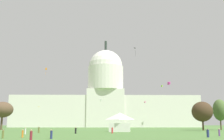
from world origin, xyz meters
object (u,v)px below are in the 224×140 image
person_navy_front_right (208,133)px  person_maroon_aisle_center (31,136)px  kite_magenta_low (169,83)px  person_navy_back_center (51,135)px  person_orange_back_right (23,134)px  kite_gold_low (39,108)px  tree_west_mid (3,110)px  kite_white_low (101,100)px  kite_orange_mid (46,69)px  person_white_mid_left (25,131)px  person_purple_near_tree_east (219,133)px  person_red_lawn_far_right (112,130)px  person_olive_front_center (39,130)px  capitol_building (106,100)px  kite_black_high (136,49)px  tree_east_mid (220,110)px  event_tent (120,122)px  tree_east_far (202,112)px  kite_lime_mid (162,86)px  person_olive_near_tent (3,134)px  person_black_edge_west (76,131)px

person_navy_front_right → person_maroon_aisle_center: person_maroon_aisle_center is taller
kite_magenta_low → person_navy_back_center: bearing=-87.9°
person_orange_back_right → kite_gold_low: kite_gold_low is taller
person_navy_front_right → person_navy_back_center: 28.45m
tree_west_mid → kite_white_low: (41.22, 15.22, 5.46)m
tree_west_mid → kite_orange_mid: kite_orange_mid is taller
person_navy_front_right → kite_gold_low: size_ratio=1.40×
person_white_mid_left → kite_magenta_low: (38.03, 13.50, 13.62)m
person_maroon_aisle_center → person_purple_near_tree_east: bearing=-159.9°
person_navy_back_center → person_red_lawn_far_right: bearing=2.7°
person_white_mid_left → person_olive_front_center: 9.97m
capitol_building → person_purple_near_tree_east: (23.21, -142.87, -18.75)m
kite_black_high → kite_gold_low: bearing=117.1°
person_maroon_aisle_center → tree_east_mid: bearing=-132.2°
event_tent → person_purple_near_tree_east: 36.50m
person_orange_back_right → person_navy_front_right: bearing=-89.0°
tree_west_mid → person_navy_back_center: 79.78m
kite_black_high → person_navy_front_right: bearing=-145.9°
kite_orange_mid → person_navy_front_right: bearing=2.1°
tree_west_mid → person_white_mid_left: 56.89m
person_orange_back_right → event_tent: bearing=-27.6°
tree_east_far → kite_lime_mid: kite_lime_mid is taller
kite_lime_mid → person_red_lawn_far_right: bearing=-154.5°
capitol_building → person_navy_front_right: 150.02m
event_tent → kite_orange_mid: size_ratio=1.94×
tree_west_mid → person_navy_front_right: 91.71m
person_olive_front_center → kite_black_high: (33.01, 54.49, 38.30)m
tree_east_mid → person_white_mid_left: bearing=-145.9°
person_olive_near_tent → tree_east_mid: bearing=-164.0°
person_olive_front_center → person_red_lawn_far_right: person_olive_front_center is taller
person_navy_front_right → kite_black_high: size_ratio=0.40×
capitol_building → person_maroon_aisle_center: bearing=-94.0°
person_navy_back_center → person_maroon_aisle_center: person_maroon_aisle_center is taller
person_maroon_aisle_center → kite_white_low: size_ratio=0.57×
tree_east_far → person_black_edge_west: tree_east_far is taller
person_red_lawn_far_right → person_black_edge_west: size_ratio=1.02×
person_olive_near_tent → person_black_edge_west: 25.01m
kite_orange_mid → kite_gold_low: 20.55m
person_maroon_aisle_center → kite_orange_mid: 104.27m
kite_lime_mid → kite_white_low: size_ratio=0.45×
person_orange_back_right → person_purple_near_tree_east: (38.25, 4.78, 0.04)m
tree_east_mid → person_olive_front_center: bearing=-151.9°
person_olive_front_center → person_navy_back_center: bearing=-51.7°
capitol_building → person_navy_back_center: (-8.87, -152.49, -18.77)m
person_navy_front_right → kite_black_high: bearing=-164.6°
kite_magenta_low → kite_white_low: bearing=153.3°
capitol_building → person_white_mid_left: (-19.02, -131.81, -18.73)m
event_tent → person_purple_near_tree_east: size_ratio=4.68×
kite_lime_mid → capitol_building: bearing=104.2°
tree_west_mid → kite_gold_low: (11.17, 16.76, 1.81)m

